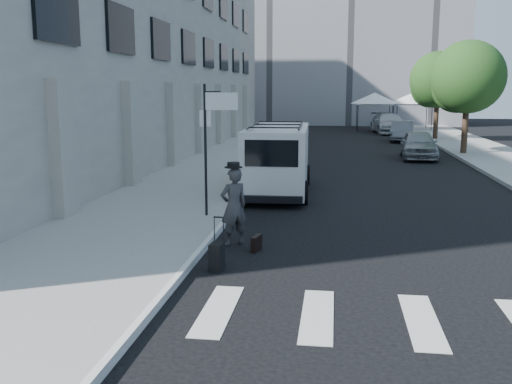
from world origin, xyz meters
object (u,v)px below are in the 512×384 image
(briefcase, at_px, (256,243))
(cargo_van, at_px, (278,159))
(suitcase, at_px, (217,256))
(parked_car_c, at_px, (389,123))
(parked_car_a, at_px, (418,144))
(parked_car_b, at_px, (402,131))
(businessman, at_px, (234,207))

(briefcase, relative_size, cargo_van, 0.07)
(briefcase, relative_size, suitcase, 0.42)
(cargo_van, distance_m, parked_car_c, 28.19)
(parked_car_a, xyz_separation_m, parked_car_b, (0.29, 9.98, -0.03))
(businessman, xyz_separation_m, parked_car_a, (6.45, 17.41, -0.17))
(suitcase, distance_m, parked_car_b, 30.03)
(suitcase, bearing_deg, parked_car_c, 84.50)
(suitcase, xyz_separation_m, parked_car_c, (6.44, 36.22, 0.52))
(suitcase, height_order, parked_car_c, parked_car_c)
(briefcase, height_order, parked_car_b, parked_car_b)
(suitcase, distance_m, cargo_van, 8.76)
(cargo_van, bearing_deg, suitcase, -93.96)
(parked_car_a, bearing_deg, briefcase, -104.90)
(suitcase, distance_m, parked_car_a, 20.34)
(businessman, height_order, briefcase, businessman)
(suitcase, bearing_deg, businessman, 94.40)
(parked_car_a, bearing_deg, businessman, -106.98)
(businessman, bearing_deg, suitcase, 53.54)
(suitcase, relative_size, parked_car_c, 0.19)
(businessman, xyz_separation_m, parked_car_b, (6.74, 27.38, -0.20))
(suitcase, bearing_deg, briefcase, 72.95)
(briefcase, height_order, parked_car_c, parked_car_c)
(businessman, relative_size, parked_car_b, 0.43)
(cargo_van, bearing_deg, parked_car_b, 70.80)
(parked_car_a, height_order, parked_car_b, parked_car_a)
(businessman, distance_m, parked_car_b, 28.20)
(parked_car_c, bearing_deg, suitcase, -106.70)
(businessman, relative_size, cargo_van, 0.29)
(briefcase, distance_m, cargo_van, 7.31)
(cargo_van, relative_size, parked_car_a, 1.42)
(cargo_van, distance_m, parked_car_a, 12.23)
(cargo_van, bearing_deg, parked_car_a, 58.03)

